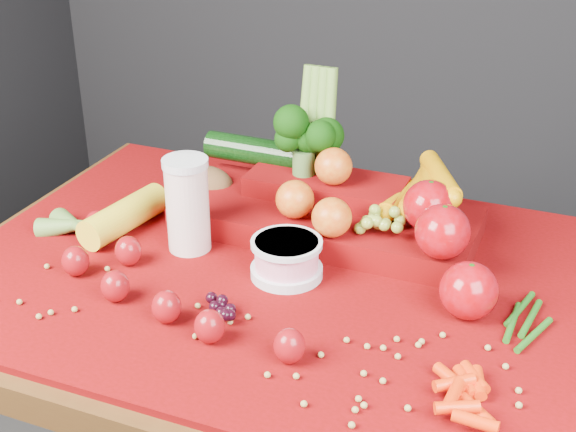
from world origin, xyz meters
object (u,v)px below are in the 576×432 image
at_px(yogurt_bowl, 287,257).
at_px(produce_mound, 346,204).
at_px(table, 284,324).
at_px(milk_glass, 187,201).

distance_m(yogurt_bowl, produce_mound, 0.17).
relative_size(table, produce_mound, 1.84).
distance_m(table, yogurt_bowl, 0.14).
relative_size(milk_glass, produce_mound, 0.27).
height_order(milk_glass, produce_mound, produce_mound).
xyz_separation_m(table, milk_glass, (-0.17, 0.01, 0.19)).
distance_m(milk_glass, yogurt_bowl, 0.20).
bearing_deg(yogurt_bowl, milk_glass, 173.22).
xyz_separation_m(table, produce_mound, (0.05, 0.15, 0.17)).
relative_size(table, yogurt_bowl, 9.49).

